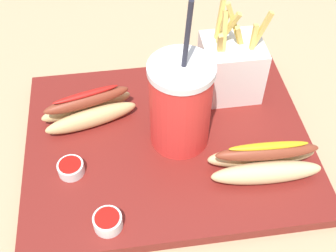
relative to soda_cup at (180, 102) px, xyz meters
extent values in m
cube|color=tan|center=(-0.02, 0.00, -0.10)|extent=(2.40, 2.40, 0.02)
cube|color=maroon|center=(-0.02, 0.00, -0.08)|extent=(0.45, 0.35, 0.02)
cylinder|color=red|center=(0.00, 0.00, -0.01)|extent=(0.09, 0.09, 0.14)
cylinder|color=white|center=(0.00, 0.00, 0.07)|extent=(0.09, 0.09, 0.01)
cylinder|color=#262633|center=(0.01, 0.00, 0.12)|extent=(0.01, 0.01, 0.10)
cube|color=white|center=(0.10, 0.09, -0.02)|extent=(0.10, 0.09, 0.10)
cube|color=#E5C660|center=(0.13, 0.08, 0.03)|extent=(0.01, 0.02, 0.06)
cube|color=#E5C660|center=(0.09, 0.10, 0.05)|extent=(0.04, 0.02, 0.08)
cube|color=#E5C660|center=(0.11, 0.09, 0.03)|extent=(0.03, 0.02, 0.06)
cube|color=#E5C660|center=(0.08, 0.11, 0.04)|extent=(0.01, 0.03, 0.08)
cube|color=#E5C660|center=(0.08, 0.09, 0.05)|extent=(0.01, 0.03, 0.07)
cube|color=#E5C660|center=(0.13, 0.08, 0.05)|extent=(0.03, 0.01, 0.09)
cube|color=#E5C660|center=(0.10, 0.10, 0.05)|extent=(0.04, 0.01, 0.09)
cube|color=#E5C660|center=(0.07, 0.07, 0.04)|extent=(0.01, 0.03, 0.06)
cube|color=#E5C660|center=(0.08, 0.12, 0.05)|extent=(0.02, 0.03, 0.09)
ellipsoid|color=#DBB775|center=(-0.14, 0.04, -0.06)|extent=(0.15, 0.07, 0.03)
ellipsoid|color=#DBB775|center=(-0.14, 0.07, -0.06)|extent=(0.15, 0.07, 0.03)
ellipsoid|color=brown|center=(-0.14, 0.05, -0.03)|extent=(0.14, 0.06, 0.02)
ellipsoid|color=red|center=(-0.14, 0.05, -0.02)|extent=(0.10, 0.04, 0.01)
ellipsoid|color=#E5C689|center=(0.11, -0.10, -0.06)|extent=(0.16, 0.04, 0.04)
ellipsoid|color=#E5C689|center=(0.11, -0.07, -0.06)|extent=(0.16, 0.04, 0.04)
ellipsoid|color=brown|center=(0.11, -0.09, -0.03)|extent=(0.15, 0.03, 0.02)
ellipsoid|color=gold|center=(0.11, -0.09, -0.01)|extent=(0.11, 0.02, 0.01)
cylinder|color=white|center=(-0.17, -0.05, -0.07)|extent=(0.04, 0.04, 0.02)
cylinder|color=#B2140F|center=(-0.17, -0.05, -0.06)|extent=(0.03, 0.03, 0.01)
cylinder|color=white|center=(-0.12, -0.15, -0.06)|extent=(0.04, 0.04, 0.02)
cylinder|color=#B2140F|center=(-0.12, -0.15, -0.06)|extent=(0.03, 0.03, 0.01)
camera|label=1|loc=(-0.08, -0.44, 0.45)|focal=46.23mm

